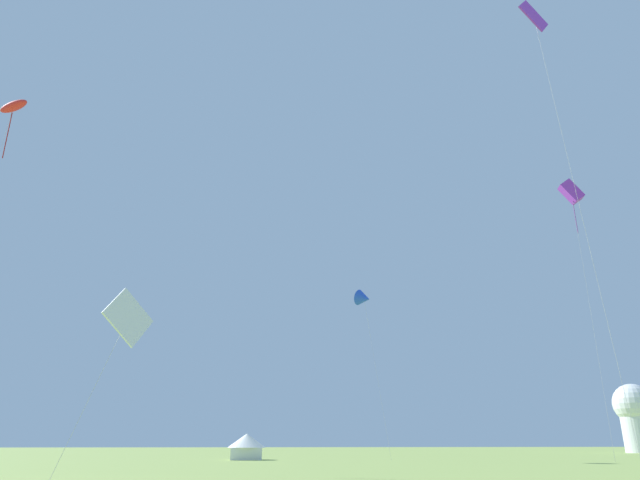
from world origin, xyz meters
The scene contains 7 objects.
kite_white_diamond centered at (-9.83, 23.94, 7.04)m, with size 3.20×2.38×8.49m.
kite_blue_delta centered at (7.80, 56.34, 16.40)m, with size 3.22×2.91×17.44m.
kite_purple_box centered at (28.25, 47.42, 26.16)m, with size 2.51×1.72×27.51m.
kite_purple_diamond centered at (12.42, 23.99, 26.42)m, with size 2.68×1.55×28.10m.
kite_red_parafoil centered at (-27.80, 47.26, 31.97)m, with size 3.86×3.37×32.69m.
festival_tent_center centered at (-4.24, 58.11, 1.38)m, with size 3.83×3.83×2.49m.
observatory_dome centered at (58.70, 86.76, 6.01)m, with size 6.40×6.40×10.80m.
Camera 1 is at (-4.18, -2.28, 1.68)m, focal length 31.53 mm.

